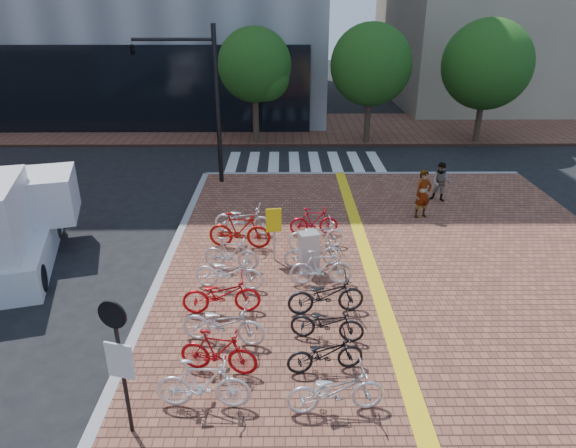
{
  "coord_description": "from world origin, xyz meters",
  "views": [
    {
      "loc": [
        -0.51,
        -9.95,
        7.29
      ],
      "look_at": [
        -0.39,
        3.69,
        1.3
      ],
      "focal_mm": 32.0,
      "sensor_mm": 36.0,
      "label": 1
    }
  ],
  "objects_px": {
    "bike_8": "(336,390)",
    "bike_11": "(326,295)",
    "bike_10": "(327,322)",
    "bike_14": "(316,234)",
    "bike_0": "(203,384)",
    "bike_3": "(221,294)",
    "bike_2": "(223,323)",
    "bike_7": "(243,219)",
    "utility_box": "(309,252)",
    "traffic_light_pole": "(179,76)",
    "bike_1": "(218,352)",
    "yellow_sign": "(274,225)",
    "pedestrian_b": "(441,182)",
    "notice_sign": "(119,353)",
    "bike_9": "(325,353)",
    "bike_4": "(229,272)",
    "bike_12": "(321,268)",
    "pedestrian_a": "(423,194)",
    "bike_13": "(313,252)",
    "bike_5": "(231,253)",
    "box_truck": "(6,226)",
    "bike_6": "(240,230)",
    "bike_15": "(314,221)"
  },
  "relations": [
    {
      "from": "bike_0",
      "to": "bike_1",
      "type": "xyz_separation_m",
      "value": [
        0.17,
        1.01,
        -0.05
      ]
    },
    {
      "from": "bike_9",
      "to": "traffic_light_pole",
      "type": "xyz_separation_m",
      "value": [
        -4.97,
        12.21,
        3.93
      ]
    },
    {
      "from": "bike_1",
      "to": "yellow_sign",
      "type": "distance_m",
      "value": 5.13
    },
    {
      "from": "bike_10",
      "to": "bike_0",
      "type": "bearing_deg",
      "value": 140.52
    },
    {
      "from": "pedestrian_a",
      "to": "box_truck",
      "type": "xyz_separation_m",
      "value": [
        -12.84,
        -3.41,
        0.33
      ]
    },
    {
      "from": "bike_10",
      "to": "bike_14",
      "type": "xyz_separation_m",
      "value": [
        0.02,
        4.67,
        0.03
      ]
    },
    {
      "from": "bike_8",
      "to": "bike_11",
      "type": "xyz_separation_m",
      "value": [
        0.07,
        3.32,
        0.01
      ]
    },
    {
      "from": "bike_6",
      "to": "bike_12",
      "type": "height_order",
      "value": "bike_6"
    },
    {
      "from": "bike_5",
      "to": "bike_13",
      "type": "distance_m",
      "value": 2.36
    },
    {
      "from": "bike_2",
      "to": "bike_7",
      "type": "height_order",
      "value": "bike_7"
    },
    {
      "from": "bike_4",
      "to": "traffic_light_pole",
      "type": "relative_size",
      "value": 0.29
    },
    {
      "from": "pedestrian_a",
      "to": "yellow_sign",
      "type": "distance_m",
      "value": 6.15
    },
    {
      "from": "bike_4",
      "to": "bike_2",
      "type": "bearing_deg",
      "value": -169.22
    },
    {
      "from": "utility_box",
      "to": "traffic_light_pole",
      "type": "distance_m",
      "value": 9.99
    },
    {
      "from": "bike_0",
      "to": "bike_3",
      "type": "height_order",
      "value": "bike_0"
    },
    {
      "from": "bike_8",
      "to": "utility_box",
      "type": "bearing_deg",
      "value": -3.5
    },
    {
      "from": "bike_10",
      "to": "bike_11",
      "type": "bearing_deg",
      "value": 7.22
    },
    {
      "from": "bike_2",
      "to": "utility_box",
      "type": "bearing_deg",
      "value": -21.17
    },
    {
      "from": "yellow_sign",
      "to": "box_truck",
      "type": "distance_m",
      "value": 7.66
    },
    {
      "from": "pedestrian_a",
      "to": "notice_sign",
      "type": "bearing_deg",
      "value": -147.33
    },
    {
      "from": "bike_12",
      "to": "pedestrian_a",
      "type": "relative_size",
      "value": 0.99
    },
    {
      "from": "bike_13",
      "to": "yellow_sign",
      "type": "relative_size",
      "value": 1.03
    },
    {
      "from": "bike_1",
      "to": "pedestrian_b",
      "type": "xyz_separation_m",
      "value": [
        7.34,
        9.85,
        0.26
      ]
    },
    {
      "from": "utility_box",
      "to": "box_truck",
      "type": "height_order",
      "value": "box_truck"
    },
    {
      "from": "bike_4",
      "to": "bike_3",
      "type": "bearing_deg",
      "value": -175.12
    },
    {
      "from": "bike_9",
      "to": "pedestrian_a",
      "type": "relative_size",
      "value": 0.94
    },
    {
      "from": "bike_7",
      "to": "bike_13",
      "type": "height_order",
      "value": "bike_7"
    },
    {
      "from": "bike_4",
      "to": "notice_sign",
      "type": "height_order",
      "value": "notice_sign"
    },
    {
      "from": "bike_14",
      "to": "box_truck",
      "type": "distance_m",
      "value": 9.02
    },
    {
      "from": "bike_8",
      "to": "utility_box",
      "type": "relative_size",
      "value": 1.57
    },
    {
      "from": "bike_1",
      "to": "bike_12",
      "type": "height_order",
      "value": "bike_12"
    },
    {
      "from": "bike_0",
      "to": "utility_box",
      "type": "distance_m",
      "value": 5.79
    },
    {
      "from": "bike_9",
      "to": "bike_11",
      "type": "relative_size",
      "value": 0.85
    },
    {
      "from": "bike_2",
      "to": "bike_6",
      "type": "height_order",
      "value": "bike_6"
    },
    {
      "from": "bike_15",
      "to": "pedestrian_a",
      "type": "height_order",
      "value": "pedestrian_a"
    },
    {
      "from": "bike_4",
      "to": "utility_box",
      "type": "height_order",
      "value": "utility_box"
    },
    {
      "from": "bike_4",
      "to": "box_truck",
      "type": "bearing_deg",
      "value": 85.23
    },
    {
      "from": "bike_13",
      "to": "pedestrian_b",
      "type": "bearing_deg",
      "value": -53.31
    },
    {
      "from": "bike_1",
      "to": "bike_15",
      "type": "bearing_deg",
      "value": -7.62
    },
    {
      "from": "bike_8",
      "to": "bike_12",
      "type": "distance_m",
      "value": 4.68
    },
    {
      "from": "bike_0",
      "to": "bike_2",
      "type": "xyz_separation_m",
      "value": [
        0.16,
        2.02,
        -0.04
      ]
    },
    {
      "from": "bike_0",
      "to": "pedestrian_b",
      "type": "distance_m",
      "value": 13.21
    },
    {
      "from": "bike_3",
      "to": "bike_2",
      "type": "bearing_deg",
      "value": -175.86
    },
    {
      "from": "bike_14",
      "to": "bike_13",
      "type": "bearing_deg",
      "value": 161.69
    },
    {
      "from": "bike_2",
      "to": "utility_box",
      "type": "distance_m",
      "value": 3.91
    },
    {
      "from": "bike_6",
      "to": "utility_box",
      "type": "bearing_deg",
      "value": -120.16
    },
    {
      "from": "bike_8",
      "to": "bike_12",
      "type": "height_order",
      "value": "bike_12"
    },
    {
      "from": "bike_7",
      "to": "notice_sign",
      "type": "distance_m",
      "value": 8.75
    },
    {
      "from": "bike_0",
      "to": "traffic_light_pole",
      "type": "height_order",
      "value": "traffic_light_pole"
    },
    {
      "from": "bike_3",
      "to": "notice_sign",
      "type": "relative_size",
      "value": 0.7
    }
  ]
}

